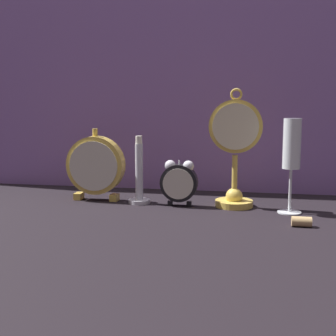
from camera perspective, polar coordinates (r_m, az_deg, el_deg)
ground_plane at (r=1.10m, az=-0.76°, el=-5.86°), size 4.00×4.00×0.00m
fabric_backdrop_drape at (r=1.39m, az=1.88°, el=10.51°), size 1.61×0.01×0.64m
pocket_watch_on_stand at (r=1.18m, az=8.17°, el=1.53°), size 0.13×0.10×0.30m
alarm_clock_twin_bell at (r=1.19m, az=1.35°, el=-1.57°), size 0.10×0.03×0.12m
mantel_clock_silver at (r=1.27m, az=-8.81°, el=0.28°), size 0.16×0.04×0.19m
champagne_flute at (r=1.14m, az=14.84°, el=2.02°), size 0.06×0.06×0.23m
brass_candlestick at (r=1.22m, az=-3.53°, el=-1.44°), size 0.06×0.06×0.18m
wine_cork at (r=1.05m, az=15.97°, el=-6.30°), size 0.04×0.02×0.02m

